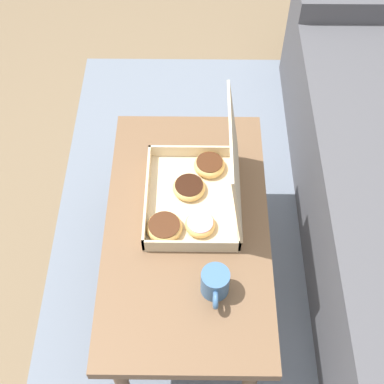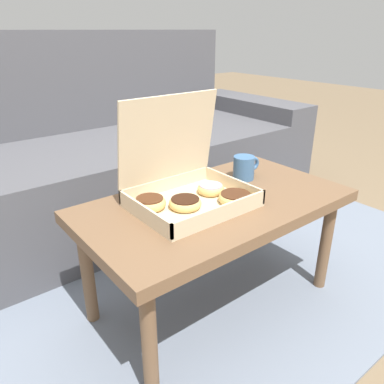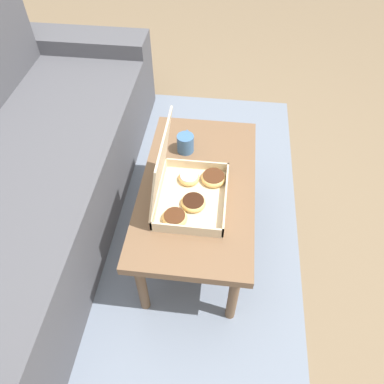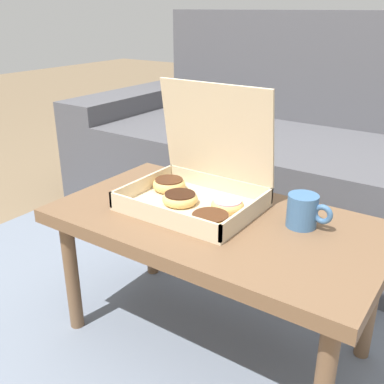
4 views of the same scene
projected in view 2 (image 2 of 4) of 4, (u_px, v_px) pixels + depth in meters
The scene contains 6 objects.
ground_plane at pixel (197, 289), 1.53m from camera, with size 12.00×12.00×0.00m, color #756047.
area_rug at pixel (156, 256), 1.74m from camera, with size 2.56×1.88×0.01m, color slate.
couch at pixel (98, 163), 2.01m from camera, with size 2.44×0.87×0.97m.
coffee_table at pixel (215, 213), 1.30m from camera, with size 0.93×0.52×0.44m.
pastry_box at pixel (189, 187), 1.23m from camera, with size 0.38×0.30×0.35m.
coffee_mug at pixel (244, 167), 1.45m from camera, with size 0.12×0.08×0.09m.
Camera 2 is at (-0.78, -0.96, 0.98)m, focal length 35.00 mm.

